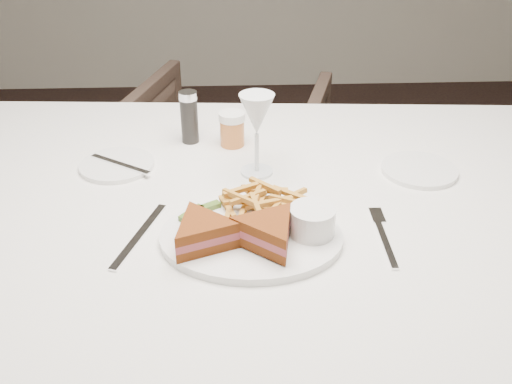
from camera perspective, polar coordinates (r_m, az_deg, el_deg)
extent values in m
cube|color=silver|center=(1.35, -0.10, -14.59)|extent=(1.58, 1.11, 0.75)
imported|color=#46342B|center=(2.14, -2.85, 3.22)|extent=(0.82, 0.79, 0.69)
ellipsoid|color=white|center=(1.00, -0.49, -4.55)|extent=(0.34, 0.27, 0.01)
cube|color=silver|center=(1.03, -11.57, -4.28)|extent=(0.08, 0.20, 0.00)
cylinder|color=white|center=(1.27, -13.73, 2.66)|extent=(0.16, 0.16, 0.01)
cylinder|color=white|center=(1.26, 16.00, 2.14)|extent=(0.16, 0.16, 0.01)
cylinder|color=black|center=(1.33, -6.69, 7.44)|extent=(0.04, 0.04, 0.12)
cylinder|color=#BD682D|center=(1.32, -2.40, 6.31)|extent=(0.06, 0.06, 0.08)
cube|color=#456322|center=(1.06, -4.98, -1.57)|extent=(0.06, 0.04, 0.01)
cube|color=#456322|center=(1.04, -6.45, -2.14)|extent=(0.05, 0.05, 0.01)
cylinder|color=white|center=(0.99, 5.63, -2.89)|extent=(0.08, 0.08, 0.05)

